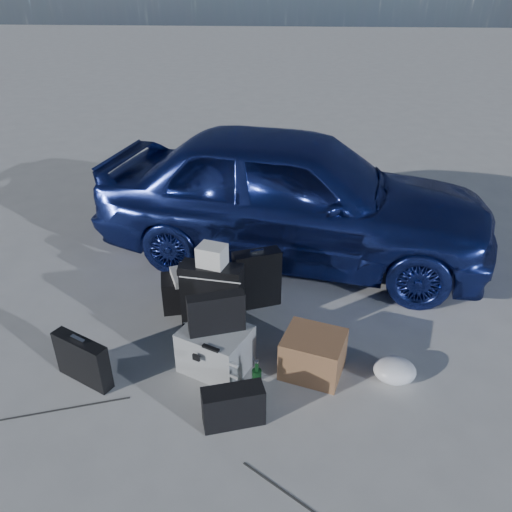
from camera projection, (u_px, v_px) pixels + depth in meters
The scene contains 15 objects.
ground at pixel (221, 380), 3.90m from camera, with size 60.00×60.00×0.00m, color #ACABA7.
car at pixel (293, 194), 5.33m from camera, with size 1.68×4.17×1.42m, color navy.
pelican_case at pixel (216, 349), 3.94m from camera, with size 0.50×0.41×0.37m, color #9DA0A2.
laptop_bag at pixel (216, 313), 3.77m from camera, with size 0.43×0.11×0.33m, color black.
briefcase at pixel (83, 360), 3.81m from camera, with size 0.50×0.11×0.39m, color black.
suitcase_left at pixel (257, 279), 4.66m from camera, with size 0.44×0.16×0.57m, color black.
suitcase_right at pixel (213, 297), 4.33m from camera, with size 0.53×0.19×0.64m, color black.
white_carton at pixel (212, 256), 4.14m from camera, with size 0.23×0.18×0.18m, color beige.
duffel_bag at pixel (197, 291), 4.71m from camera, with size 0.64×0.27×0.32m, color black.
flat_box_white at pixel (194, 274), 4.59m from camera, with size 0.40×0.30×0.07m, color beige.
flat_box_black at pixel (192, 268), 4.56m from camera, with size 0.25×0.18×0.05m, color black.
cardboard_box at pixel (313, 354), 3.91m from camera, with size 0.46×0.40×0.34m, color brown.
plastic_bag at pixel (395, 370), 3.86m from camera, with size 0.33×0.28×0.18m, color silver.
messenger_bag at pixel (233, 406), 3.46m from camera, with size 0.43×0.16×0.30m, color black.
green_bottle at pixel (257, 377), 3.72m from camera, with size 0.07×0.07×0.29m, color black.
Camera 1 is at (0.47, -2.88, 2.77)m, focal length 35.00 mm.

